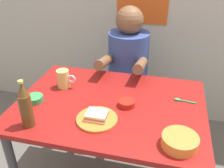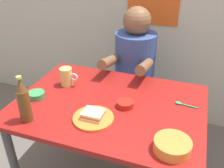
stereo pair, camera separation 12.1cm
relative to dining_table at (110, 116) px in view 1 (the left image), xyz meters
The scene contains 11 objects.
dining_table is the anchor object (origin of this frame).
stool 0.70m from the dining_table, 90.70° to the left, with size 0.34×0.34×0.45m.
person_seated 0.63m from the dining_table, 90.71° to the left, with size 0.33×0.56×0.72m.
plate_orange 0.20m from the dining_table, 98.57° to the right, with size 0.22×0.22×0.01m, color orange.
sandwich 0.22m from the dining_table, 98.57° to the right, with size 0.11×0.09×0.04m.
beer_mug 0.39m from the dining_table, 161.90° to the left, with size 0.13×0.08×0.12m.
beer_bottle 0.51m from the dining_table, 139.96° to the right, with size 0.06×0.06×0.26m.
dip_bowl_green 0.46m from the dining_table, 168.33° to the right, with size 0.10×0.10×0.03m.
soup_bowl_orange 0.50m from the dining_table, 34.04° to the right, with size 0.17×0.17×0.05m.
sambal_bowl_red 0.15m from the dining_table, ahead, with size 0.10×0.10×0.03m.
spoon 0.44m from the dining_table, 16.42° to the left, with size 0.13×0.03×0.01m.
Camera 1 is at (0.30, -1.18, 1.55)m, focal length 39.63 mm.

